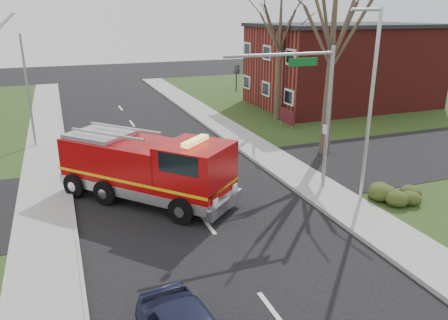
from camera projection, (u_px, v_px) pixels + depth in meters
name	position (u px, v px, depth m)	size (l,w,h in m)	color
ground	(207.00, 223.00, 17.86)	(120.00, 120.00, 0.00)	black
sidewalk_right	(335.00, 200.00, 19.94)	(2.40, 80.00, 0.15)	#979892
sidewalk_left	(44.00, 250.00, 15.74)	(2.40, 80.00, 0.15)	#979892
brick_building	(342.00, 65.00, 39.02)	(15.40, 10.40, 7.25)	maroon
health_center_sign	(287.00, 117.00, 32.18)	(0.12, 2.00, 1.40)	#4E121A
hedge_corner	(401.00, 189.00, 19.84)	(2.80, 2.00, 0.90)	#313F17
bare_tree_near	(333.00, 27.00, 23.99)	(6.00, 6.00, 12.00)	#3D3024
bare_tree_far	(280.00, 36.00, 32.75)	(5.25, 5.25, 10.50)	#3D3024
traffic_signal_mast	(305.00, 95.00, 19.43)	(5.29, 0.18, 6.80)	gray
streetlight_pole	(370.00, 104.00, 18.37)	(1.48, 0.16, 8.40)	#B7BABF
utility_pole_far	(28.00, 93.00, 26.81)	(0.14, 0.14, 7.00)	gray
fire_engine	(148.00, 169.00, 19.70)	(7.38, 7.83, 3.24)	#9A0708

